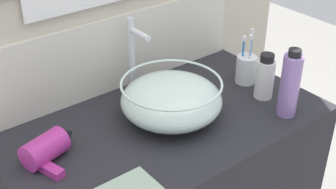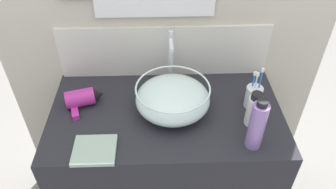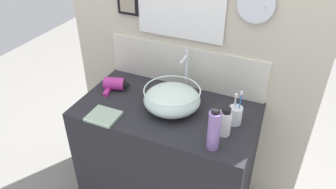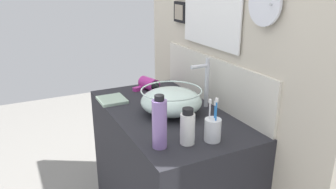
{
  "view_description": "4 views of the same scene",
  "coord_description": "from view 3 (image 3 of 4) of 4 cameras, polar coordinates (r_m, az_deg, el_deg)",
  "views": [
    {
      "loc": [
        -0.76,
        -0.98,
        1.71
      ],
      "look_at": [
        0.01,
        0.0,
        0.96
      ],
      "focal_mm": 50.0,
      "sensor_mm": 36.0,
      "label": 1
    },
    {
      "loc": [
        -0.03,
        -1.07,
        1.86
      ],
      "look_at": [
        0.01,
        0.0,
        0.96
      ],
      "focal_mm": 35.0,
      "sensor_mm": 36.0,
      "label": 2
    },
    {
      "loc": [
        0.63,
        -1.41,
        1.97
      ],
      "look_at": [
        0.01,
        0.0,
        0.96
      ],
      "focal_mm": 35.0,
      "sensor_mm": 36.0,
      "label": 3
    },
    {
      "loc": [
        1.47,
        -0.73,
        1.54
      ],
      "look_at": [
        0.01,
        0.0,
        0.96
      ],
      "focal_mm": 35.0,
      "sensor_mm": 36.0,
      "label": 4
    }
  ],
  "objects": [
    {
      "name": "vanity_counter",
      "position": [
        2.18,
        -0.22,
        -11.62
      ],
      "size": [
        1.04,
        0.58,
        0.86
      ],
      "primitive_type": "cube",
      "color": "#232328",
      "rests_on": "ground"
    },
    {
      "name": "back_panel",
      "position": [
        2.0,
        3.5,
        9.92
      ],
      "size": [
        1.61,
        0.09,
        2.35
      ],
      "color": "beige",
      "rests_on": "ground"
    },
    {
      "name": "glass_bowl_sink",
      "position": [
        1.86,
        0.7,
        -0.78
      ],
      "size": [
        0.33,
        0.33,
        0.13
      ],
      "color": "silver",
      "rests_on": "vanity_counter"
    },
    {
      "name": "faucet",
      "position": [
        1.98,
        3.13,
        4.44
      ],
      "size": [
        0.02,
        0.11,
        0.28
      ],
      "color": "silver",
      "rests_on": "vanity_counter"
    },
    {
      "name": "hair_drier",
      "position": [
        2.08,
        -8.96,
        1.77
      ],
      "size": [
        0.18,
        0.17,
        0.08
      ],
      "color": "#B22D8C",
      "rests_on": "vanity_counter"
    },
    {
      "name": "toothbrush_cup",
      "position": [
        1.8,
        11.62,
        -3.49
      ],
      "size": [
        0.07,
        0.07,
        0.21
      ],
      "color": "silver",
      "rests_on": "vanity_counter"
    },
    {
      "name": "soap_dispenser",
      "position": [
        1.59,
        8.01,
        -6.09
      ],
      "size": [
        0.06,
        0.06,
        0.23
      ],
      "color": "#8C6BB2",
      "rests_on": "vanity_counter"
    },
    {
      "name": "spray_bottle",
      "position": [
        1.7,
        9.89,
        -4.77
      ],
      "size": [
        0.06,
        0.06,
        0.16
      ],
      "color": "white",
      "rests_on": "vanity_counter"
    },
    {
      "name": "hand_towel",
      "position": [
        1.87,
        -11.17,
        -3.72
      ],
      "size": [
        0.17,
        0.15,
        0.02
      ],
      "primitive_type": "cube",
      "color": "#99B29E",
      "rests_on": "vanity_counter"
    }
  ]
}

